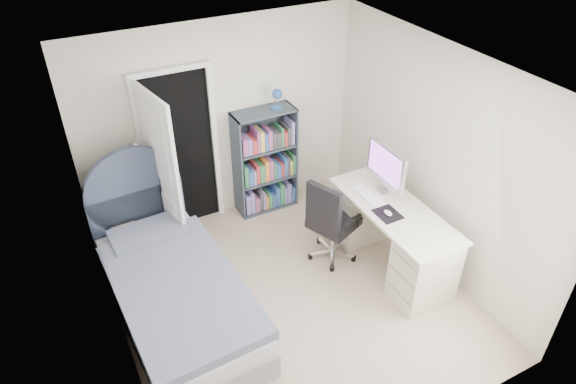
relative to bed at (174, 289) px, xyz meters
name	(u,v)px	position (x,y,z in m)	size (l,w,h in m)	color
room_shell	(293,203)	(1.15, -0.38, 0.93)	(3.50, 3.70, 2.60)	tan
door	(169,166)	(0.38, 1.14, 0.71)	(0.92, 0.82, 2.06)	black
bed	(174,289)	(0.00, 0.00, 0.00)	(1.21, 2.37, 1.43)	gray
nightstand	(113,225)	(-0.34, 1.21, 0.09)	(0.43, 0.43, 0.62)	tan
floor_lamp	(143,202)	(0.06, 1.31, 0.22)	(0.19, 0.19, 1.34)	silver
bookcase	(266,165)	(1.63, 1.25, 0.30)	(0.77, 0.33, 1.64)	#38434D
desk	(390,234)	(2.36, -0.40, 0.11)	(0.66, 1.64, 1.35)	beige
office_chair	(330,219)	(1.80, -0.03, 0.27)	(0.62, 0.62, 1.07)	silver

